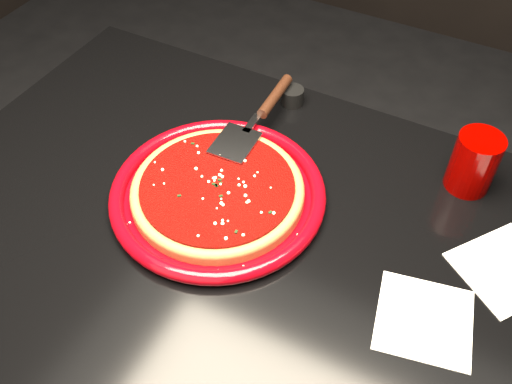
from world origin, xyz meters
TOP-DOWN VIEW (x-y plane):
  - table at (0.00, 0.00)m, footprint 1.20×0.80m
  - plate at (-0.08, 0.04)m, footprint 0.41×0.41m
  - pizza_crust at (-0.08, 0.04)m, footprint 0.33×0.33m
  - pizza_crust_rim at (-0.08, 0.04)m, footprint 0.33×0.33m
  - pizza_sauce at (-0.08, 0.04)m, footprint 0.29×0.29m
  - parmesan_dusting at (-0.08, 0.04)m, footprint 0.26×0.26m
  - basil_flecks at (-0.08, 0.04)m, footprint 0.24×0.24m
  - pizza_server at (-0.10, 0.22)m, footprint 0.10×0.31m
  - cup at (0.30, 0.28)m, footprint 0.10×0.10m
  - napkin_a at (0.32, -0.03)m, footprint 0.16×0.16m
  - napkin_b at (0.40, 0.12)m, footprint 0.20×0.20m
  - ramekin at (-0.08, 0.34)m, footprint 0.06×0.06m

SIDE VIEW (x-z plane):
  - table at x=0.00m, z-range 0.00..0.75m
  - napkin_a at x=0.32m, z-range 0.75..0.75m
  - napkin_b at x=0.40m, z-range 0.75..0.75m
  - plate at x=-0.08m, z-range 0.75..0.78m
  - ramekin at x=-0.08m, z-range 0.75..0.79m
  - pizza_crust at x=-0.08m, z-range 0.76..0.78m
  - pizza_crust_rim at x=-0.08m, z-range 0.77..0.79m
  - pizza_sauce at x=-0.08m, z-range 0.78..0.79m
  - basil_flecks at x=-0.08m, z-range 0.79..0.79m
  - parmesan_dusting at x=-0.08m, z-range 0.79..0.79m
  - pizza_server at x=-0.10m, z-range 0.79..0.81m
  - cup at x=0.30m, z-range 0.75..0.86m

